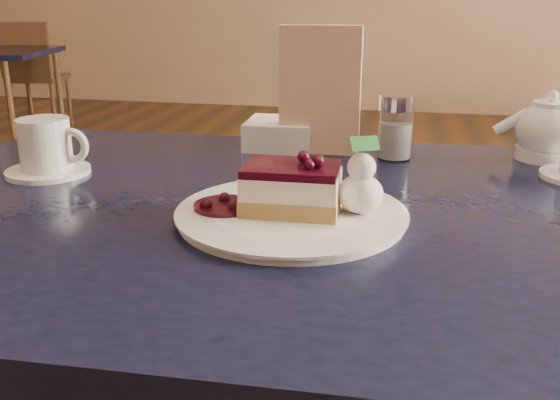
% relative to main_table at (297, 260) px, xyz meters
% --- Properties ---
extents(main_table, '(1.26, 0.86, 0.77)m').
position_rel_main_table_xyz_m(main_table, '(0.00, 0.00, 0.00)').
color(main_table, black).
rests_on(main_table, ground).
extents(dessert_plate, '(0.29, 0.29, 0.01)m').
position_rel_main_table_xyz_m(dessert_plate, '(0.00, -0.05, 0.09)').
color(dessert_plate, white).
rests_on(dessert_plate, main_table).
extents(cheesecake_slice, '(0.13, 0.09, 0.06)m').
position_rel_main_table_xyz_m(cheesecake_slice, '(0.00, -0.05, 0.12)').
color(cheesecake_slice, tan).
rests_on(cheesecake_slice, dessert_plate).
extents(whipped_cream, '(0.06, 0.06, 0.05)m').
position_rel_main_table_xyz_m(whipped_cream, '(0.09, -0.04, 0.12)').
color(whipped_cream, white).
rests_on(whipped_cream, dessert_plate).
extents(berry_sauce, '(0.08, 0.08, 0.01)m').
position_rel_main_table_xyz_m(berry_sauce, '(-0.09, -0.06, 0.10)').
color(berry_sauce, black).
rests_on(berry_sauce, dessert_plate).
extents(coffee_set, '(0.14, 0.13, 0.09)m').
position_rel_main_table_xyz_m(coffee_set, '(-0.42, 0.08, 0.12)').
color(coffee_set, white).
rests_on(coffee_set, main_table).
extents(tea_set, '(0.20, 0.23, 0.11)m').
position_rel_main_table_xyz_m(tea_set, '(0.38, 0.32, 0.13)').
color(tea_set, white).
rests_on(tea_set, main_table).
extents(menu_card, '(0.14, 0.04, 0.23)m').
position_rel_main_table_xyz_m(menu_card, '(-0.02, 0.30, 0.19)').
color(menu_card, white).
rests_on(menu_card, main_table).
extents(sugar_shaker, '(0.06, 0.06, 0.11)m').
position_rel_main_table_xyz_m(sugar_shaker, '(0.12, 0.29, 0.14)').
color(sugar_shaker, white).
rests_on(sugar_shaker, main_table).
extents(napkin_stack, '(0.13, 0.13, 0.05)m').
position_rel_main_table_xyz_m(napkin_stack, '(-0.09, 0.33, 0.11)').
color(napkin_stack, white).
rests_on(napkin_stack, main_table).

